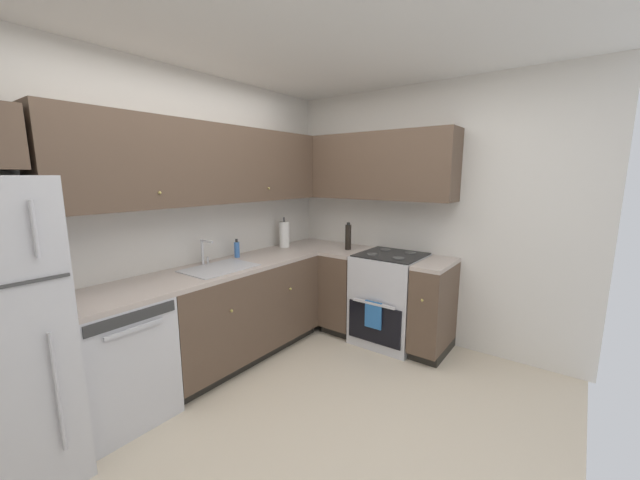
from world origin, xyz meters
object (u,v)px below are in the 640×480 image
object	(u,v)px
oil_bottle	(348,237)
oven_range	(390,298)
soap_bottle	(237,249)
paper_towel_roll	(284,234)
dishwasher	(116,360)

from	to	relation	value
oil_bottle	oven_range	bearing A→B (deg)	-87.87
soap_bottle	oil_bottle	bearing A→B (deg)	-34.47
paper_towel_roll	oil_bottle	size ratio (longest dim) A/B	1.17
dishwasher	paper_towel_roll	bearing A→B (deg)	4.84
paper_towel_roll	oil_bottle	xyz separation A→B (m)	(0.30, -0.63, -0.00)
oven_range	oil_bottle	bearing A→B (deg)	92.13
oven_range	soap_bottle	size ratio (longest dim) A/B	5.86
oven_range	soap_bottle	bearing A→B (deg)	130.22
oven_range	dishwasher	bearing A→B (deg)	156.38
soap_bottle	paper_towel_roll	distance (m)	0.66
dishwasher	paper_towel_roll	world-z (taller)	paper_towel_roll
oven_range	soap_bottle	distance (m)	1.59
paper_towel_roll	dishwasher	bearing A→B (deg)	-175.16
oven_range	oil_bottle	size ratio (longest dim) A/B	3.62
dishwasher	soap_bottle	bearing A→B (deg)	8.27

